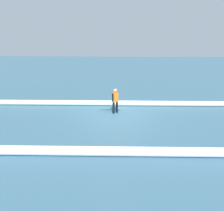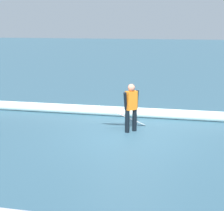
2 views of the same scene
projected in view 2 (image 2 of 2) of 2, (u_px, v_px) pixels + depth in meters
name	position (u px, v px, depth m)	size (l,w,h in m)	color
ground_plane	(129.00, 136.00, 9.69)	(163.96, 163.96, 0.00)	#355B6F
surfer	(131.00, 105.00, 9.89)	(0.37, 0.55, 1.49)	black
surfboard	(123.00, 116.00, 10.31)	(1.46, 1.20, 0.86)	white
wave_crest_foreground	(170.00, 114.00, 11.44)	(0.35, 0.35, 25.86)	white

